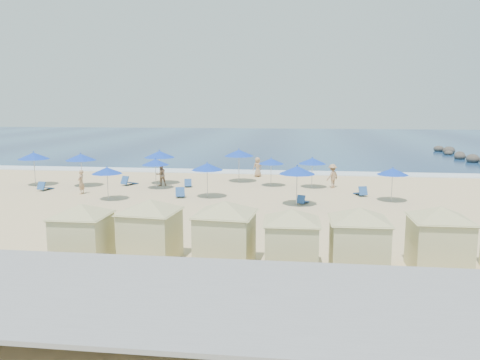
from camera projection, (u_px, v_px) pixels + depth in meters
name	position (u px, v px, depth m)	size (l,w,h in m)	color
ground	(205.00, 209.00, 27.48)	(160.00, 160.00, 0.00)	#D6B987
ocean	(268.00, 140.00, 81.35)	(160.00, 80.00, 0.06)	navy
surf_line	(239.00, 172.00, 42.66)	(160.00, 2.50, 0.08)	white
seawall	(117.00, 286.00, 14.16)	(160.00, 6.10, 1.22)	gray
rock_jetty	(478.00, 160.00, 48.86)	(2.56, 26.66, 0.96)	#302B28
trash_bin	(237.00, 215.00, 24.43)	(0.80, 0.80, 0.80)	black
cabana_0	(82.00, 226.00, 17.97)	(4.11, 4.11, 2.58)	beige
cabana_1	(150.00, 222.00, 18.21)	(4.31, 4.31, 2.72)	beige
cabana_2	(225.00, 225.00, 17.60)	(4.41, 4.41, 2.78)	beige
cabana_3	(292.00, 232.00, 17.06)	(4.11, 4.11, 2.58)	beige
cabana_4	(359.00, 232.00, 16.87)	(4.28, 4.28, 2.69)	beige
cabana_5	(440.00, 231.00, 17.03)	(4.29, 4.29, 2.69)	beige
umbrella_0	(34.00, 156.00, 35.20)	(2.31, 2.31, 2.63)	#A5A8AD
umbrella_1	(81.00, 157.00, 34.78)	(2.26, 2.26, 2.57)	#A5A8AD
umbrella_2	(107.00, 170.00, 29.82)	(1.96, 1.96, 2.23)	#A5A8AD
umbrella_3	(159.00, 154.00, 35.86)	(2.36, 2.36, 2.69)	#A5A8AD
umbrella_4	(155.00, 162.00, 33.93)	(2.00, 2.00, 2.27)	#A5A8AD
umbrella_5	(207.00, 167.00, 30.60)	(2.10, 2.10, 2.39)	#A5A8AD
umbrella_6	(239.00, 153.00, 36.81)	(2.36, 2.36, 2.69)	#A5A8AD
umbrella_7	(297.00, 170.00, 28.13)	(2.22, 2.22, 2.52)	#A5A8AD
umbrella_8	(271.00, 161.00, 34.98)	(1.93, 1.93, 2.20)	#A5A8AD
umbrella_9	(312.00, 161.00, 34.23)	(2.04, 2.04, 2.32)	#A5A8AD
umbrella_10	(393.00, 171.00, 29.34)	(1.97, 1.97, 2.24)	#A5A8AD
beach_chair_0	(44.00, 187.00, 33.56)	(0.73, 1.32, 0.69)	#275091
beach_chair_1	(128.00, 182.00, 35.75)	(1.10, 1.49, 0.75)	#275091
beach_chair_2	(188.00, 184.00, 35.02)	(0.79, 1.27, 0.65)	#275091
beach_chair_3	(180.00, 193.00, 31.08)	(0.89, 1.44, 0.73)	#275091
beach_chair_4	(302.00, 201.00, 28.93)	(0.82, 1.21, 0.61)	#275091
beach_chair_5	(361.00, 192.00, 31.56)	(0.86, 1.37, 0.70)	#275091
beachgoer_0	(81.00, 182.00, 32.12)	(0.61, 0.40, 1.67)	tan
beachgoer_1	(161.00, 175.00, 35.46)	(0.81, 0.63, 1.68)	tan
beachgoer_2	(332.00, 176.00, 34.50)	(1.14, 0.66, 1.77)	tan
beachgoer_3	(258.00, 167.00, 39.84)	(0.82, 0.53, 1.68)	tan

